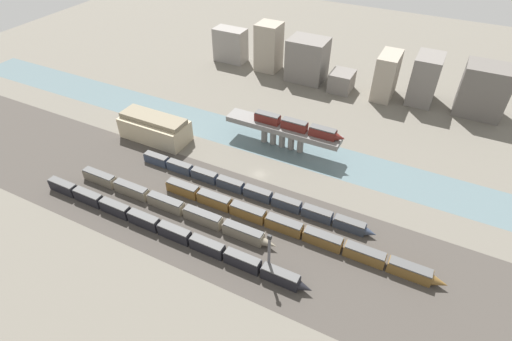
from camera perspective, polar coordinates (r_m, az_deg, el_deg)
The scene contains 18 objects.
ground_plane at distance 136.24m, azimuth 0.52°, elevation -0.51°, with size 400.00×400.00×0.00m, color #666056.
railbed_yard at distance 120.87m, azimuth -4.60°, elevation -6.98°, with size 280.00×42.00×0.01m, color #423D38.
river_water at distance 149.69m, azimuth 3.69°, elevation 3.53°, with size 320.00×18.15×0.01m, color slate.
bridge at distance 145.85m, azimuth 3.80°, elevation 5.71°, with size 43.27×7.23×8.81m.
train_on_bridge at distance 142.11m, azimuth 5.98°, elevation 6.36°, with size 33.74×3.17×3.50m.
train_yard_near at distance 118.53m, azimuth -13.26°, elevation -7.97°, with size 90.15×2.78×4.06m.
train_yard_mid at distance 125.10m, azimuth -12.23°, elevation -4.77°, with size 70.56×2.85×3.90m.
train_yard_far at distance 116.21m, azimuth 4.67°, elevation -8.03°, with size 85.65×3.16×3.83m.
train_yard_outer at distance 127.47m, azimuth -1.29°, elevation -2.81°, with size 82.01×2.79×3.50m.
warehouse_building at distance 155.88m, azimuth -14.24°, elevation 5.94°, with size 26.11×11.64×9.76m.
signal_tower at distance 102.49m, azimuth 1.88°, elevation -11.83°, with size 1.00×0.73×14.16m.
city_block_far_left at distance 214.05m, azimuth -3.67°, elevation 17.45°, with size 16.15×8.88×16.65m, color gray.
city_block_left at distance 203.07m, azimuth 1.84°, elevation 17.22°, with size 11.10×11.07×22.82m, color gray.
city_block_center at distance 194.72m, azimuth 7.35°, elevation 15.44°, with size 17.50×13.83×19.62m, color slate.
city_block_right at distance 189.38m, azimuth 12.13°, elevation 12.37°, with size 9.92×11.44×8.77m, color slate.
city_block_far_right at distance 186.73m, azimuth 18.13°, elevation 12.75°, with size 8.32×15.78×19.55m, color gray.
city_block_tall at distance 188.31m, azimuth 22.97°, elevation 11.96°, with size 10.64×15.45×20.54m, color slate.
city_block_low at distance 188.44m, azimuth 29.74°, elevation 9.91°, with size 17.97×14.22×20.88m, color #605B56.
Camera 1 is at (46.43, -94.31, 86.66)m, focal length 28.00 mm.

